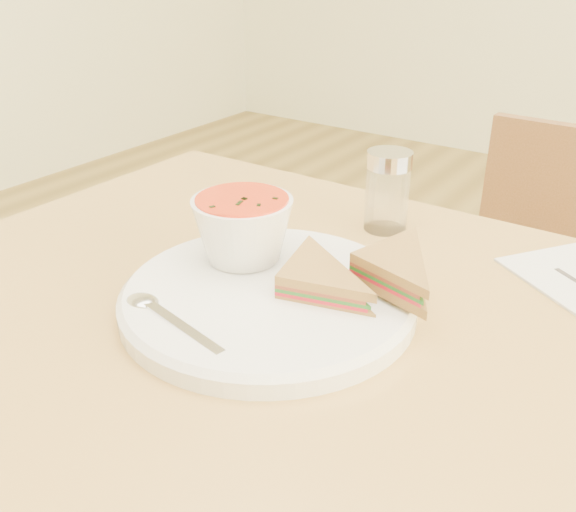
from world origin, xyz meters
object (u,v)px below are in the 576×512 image
Objects in this scene: chair_far at (529,374)px; plate at (268,299)px; condiment_shaker at (387,191)px; soup_bowl at (243,232)px.

chair_far is 0.67m from plate.
chair_far reaches higher than plate.
chair_far is at bearing 64.73° from condiment_shaker.
condiment_shaker is at bearing 71.76° from soup_bowl.
soup_bowl reaches higher than plate.
chair_far is 7.60× the size of soup_bowl.
soup_bowl is 0.21m from condiment_shaker.
chair_far is 8.01× the size of condiment_shaker.
chair_far is at bearing 74.17° from plate.
plate is at bearing 75.83° from chair_far.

